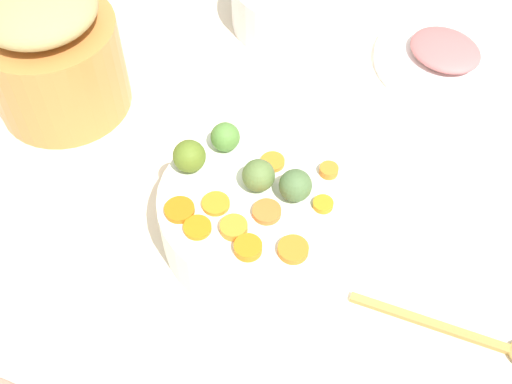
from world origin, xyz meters
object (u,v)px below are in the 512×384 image
object	(u,v)px
wooden_spoon	(501,346)
ham_plate	(449,61)
metal_pot	(56,66)
serving_bowl_carrots	(256,216)
casserole_dish	(297,1)

from	to	relation	value
wooden_spoon	ham_plate	size ratio (longest dim) A/B	1.05
wooden_spoon	metal_pot	bearing A→B (deg)	-107.60
serving_bowl_carrots	metal_pot	world-z (taller)	metal_pot
serving_bowl_carrots	casserole_dish	distance (m)	0.46
serving_bowl_carrots	ham_plate	size ratio (longest dim) A/B	1.00
wooden_spoon	ham_plate	xyz separation A→B (m)	(-0.49, -0.12, 0.00)
serving_bowl_carrots	casserole_dish	world-z (taller)	casserole_dish
serving_bowl_carrots	wooden_spoon	distance (m)	0.33
ham_plate	wooden_spoon	bearing A→B (deg)	14.03
casserole_dish	serving_bowl_carrots	bearing A→B (deg)	8.53
ham_plate	casserole_dish	bearing A→B (deg)	-96.81
wooden_spoon	casserole_dish	size ratio (longest dim) A/B	1.15
serving_bowl_carrots	metal_pot	bearing A→B (deg)	-112.55
ham_plate	metal_pot	bearing A→B (deg)	-64.42
metal_pot	wooden_spoon	distance (m)	0.72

